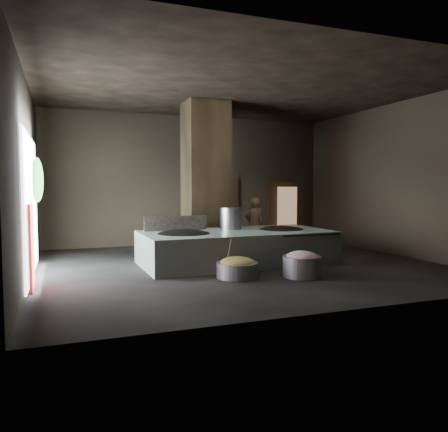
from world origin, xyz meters
name	(u,v)px	position (x,y,z in m)	size (l,w,h in m)	color
floor	(239,266)	(0.00, 0.00, -0.05)	(10.00, 9.00, 0.10)	black
ceiling	(239,87)	(0.00, 0.00, 4.55)	(10.00, 9.00, 0.10)	black
back_wall	(190,180)	(0.00, 4.55, 2.25)	(10.00, 0.10, 4.50)	black
front_wall	(348,174)	(0.00, -4.55, 2.25)	(10.00, 0.10, 4.50)	black
left_wall	(24,177)	(-5.05, 0.00, 2.25)	(0.10, 9.00, 4.50)	black
right_wall	(396,179)	(5.05, 0.00, 2.25)	(0.10, 9.00, 4.50)	black
pillar	(205,179)	(-0.30, 1.90, 2.25)	(1.20, 1.20, 4.50)	black
hearth_platform	(237,247)	(0.00, 0.18, 0.43)	(4.95, 2.37, 0.86)	#B6CAB7
platform_cap	(237,233)	(0.00, 0.18, 0.82)	(4.84, 2.32, 0.03)	black
wok_left	(184,238)	(-1.45, 0.13, 0.75)	(1.56, 1.56, 0.43)	black
wok_left_rim	(184,235)	(-1.45, 0.13, 0.82)	(1.59, 1.59, 0.05)	black
wok_right	(281,233)	(1.35, 0.23, 0.75)	(1.45, 1.45, 0.41)	black
wok_right_rim	(281,231)	(1.35, 0.23, 0.82)	(1.48, 1.48, 0.05)	black
stock_pot	(231,219)	(0.05, 0.73, 1.13)	(0.60, 0.60, 0.65)	#979B9E
splash_guard	(176,224)	(-1.45, 0.93, 1.03)	(1.72, 0.06, 0.43)	black
cook	(254,224)	(1.31, 1.97, 0.85)	(0.62, 0.40, 1.70)	#845E43
veg_basin	(237,270)	(-0.65, -1.47, 0.17)	(0.94, 0.94, 0.35)	gray
veg_fill	(237,262)	(-0.65, -1.47, 0.35)	(0.77, 0.77, 0.24)	#81994A
ladle	(229,253)	(-0.80, -1.32, 0.55)	(0.03, 0.03, 0.74)	#979B9E
meat_basin	(302,266)	(0.76, -1.90, 0.24)	(0.86, 0.86, 0.47)	gray
meat_fill	(302,257)	(0.76, -1.90, 0.45)	(0.71, 0.71, 0.27)	#C27475
doorway_near	(223,212)	(1.20, 4.45, 1.10)	(1.18, 0.08, 2.38)	black
doorway_near_glow	(221,213)	(1.20, 4.67, 1.05)	(0.89, 0.04, 2.11)	#8C6647
doorway_far	(282,211)	(3.60, 4.45, 1.10)	(1.18, 0.08, 2.38)	black
doorway_far_glow	(287,212)	(3.70, 4.20, 1.05)	(0.81, 0.04, 1.92)	#8C6647
left_opening	(31,206)	(-4.95, 0.20, 1.60)	(0.04, 4.20, 3.10)	white
pavilion_sliver	(31,247)	(-4.88, -1.10, 0.85)	(0.05, 0.90, 1.70)	maroon
tree_silhouette	(37,180)	(-4.85, 1.30, 2.20)	(0.28, 1.10, 1.10)	#194714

